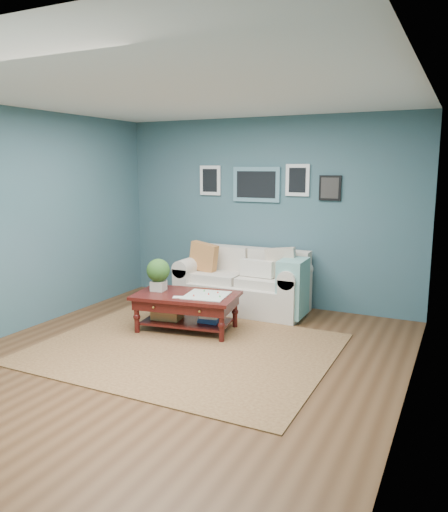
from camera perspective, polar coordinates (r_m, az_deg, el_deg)
The scene contains 4 objects.
room_shell at distance 5.10m, azimuth -5.12°, elevation 2.86°, with size 5.00×5.02×2.70m.
area_rug at distance 5.68m, azimuth -4.45°, elevation -10.47°, with size 3.17×2.54×0.01m, color brown.
loveseat at distance 7.03m, azimuth 2.80°, elevation -3.13°, with size 1.85×0.84×0.95m.
coffee_table at distance 6.20m, azimuth -4.85°, elevation -4.99°, with size 1.34×0.91×0.87m.
Camera 1 is at (2.62, -4.27, 2.01)m, focal length 35.00 mm.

